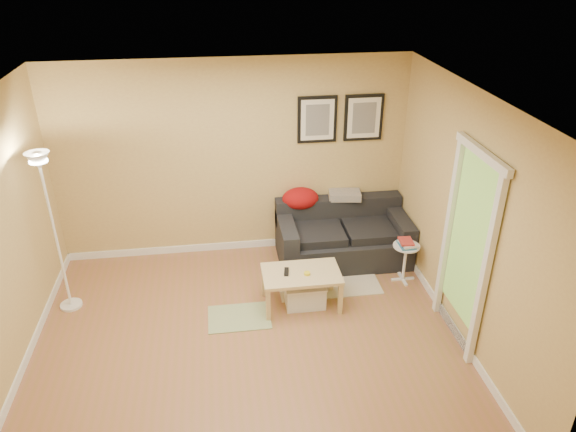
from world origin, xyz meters
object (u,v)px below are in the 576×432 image
at_px(side_table, 404,263).
at_px(book_stack, 407,243).
at_px(storage_bin, 305,294).
at_px(sofa, 343,234).
at_px(floor_lamp, 56,239).
at_px(coffee_table, 301,289).

distance_m(side_table, book_stack, 0.29).
distance_m(storage_bin, side_table, 1.35).
height_order(sofa, book_stack, sofa).
bearing_deg(storage_bin, sofa, 54.24).
bearing_deg(sofa, floor_lamp, -170.14).
bearing_deg(storage_bin, floor_lamp, 172.82).
distance_m(coffee_table, floor_lamp, 2.78).
bearing_deg(book_stack, coffee_table, -165.43).
bearing_deg(side_table, floor_lamp, 179.71).
relative_size(sofa, book_stack, 7.17).
relative_size(coffee_table, side_table, 1.77).
distance_m(sofa, book_stack, 0.90).
bearing_deg(coffee_table, book_stack, 12.44).
xyz_separation_m(sofa, book_stack, (0.64, -0.61, 0.16)).
xyz_separation_m(sofa, coffee_table, (-0.71, -0.93, -0.15)).
bearing_deg(storage_bin, book_stack, 13.62).
bearing_deg(book_stack, side_table, 50.13).
xyz_separation_m(side_table, floor_lamp, (-4.02, 0.02, 0.66)).
distance_m(storage_bin, floor_lamp, 2.84).
bearing_deg(floor_lamp, book_stack, -0.37).
xyz_separation_m(book_stack, floor_lamp, (-4.02, 0.03, 0.37)).
relative_size(sofa, coffee_table, 1.91).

